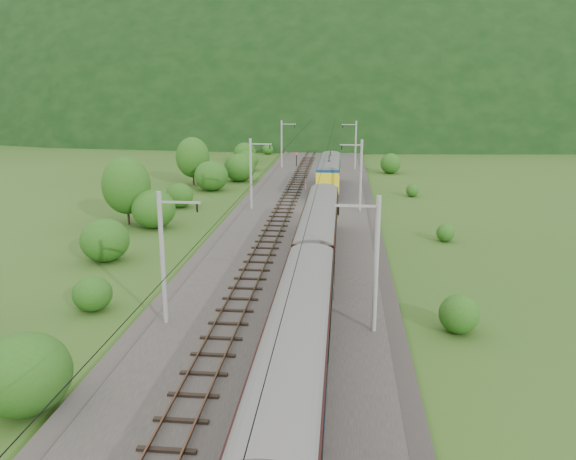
{
  "coord_description": "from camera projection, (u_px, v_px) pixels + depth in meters",
  "views": [
    {
      "loc": [
        4.19,
        -30.46,
        14.23
      ],
      "look_at": [
        -0.17,
        13.82,
        2.6
      ],
      "focal_mm": 35.0,
      "sensor_mm": 36.0,
      "label": 1
    }
  ],
  "objects": [
    {
      "name": "overhead_wires",
      "position": [
        285.0,
        184.0,
        41.16
      ],
      "size": [
        4.83,
        198.0,
        0.03
      ],
      "color": "black",
      "rests_on": "ground"
    },
    {
      "name": "vegetation_right",
      "position": [
        467.0,
        294.0,
        35.34
      ],
      "size": [
        6.03,
        106.92,
        3.12
      ],
      "color": "#275316",
      "rests_on": "ground"
    },
    {
      "name": "track_right",
      "position": [
        317.0,
        272.0,
        42.63
      ],
      "size": [
        2.4,
        220.0,
        0.27
      ],
      "color": "#523423",
      "rests_on": "railbed"
    },
    {
      "name": "catenary_right",
      "position": [
        360.0,
        174.0,
        62.42
      ],
      "size": [
        2.54,
        192.28,
        8.0
      ],
      "color": "gray",
      "rests_on": "railbed"
    },
    {
      "name": "train",
      "position": [
        299.0,
        332.0,
        25.27
      ],
      "size": [
        2.85,
        114.21,
        4.95
      ],
      "color": "black",
      "rests_on": "ground"
    },
    {
      "name": "hazard_post_near",
      "position": [
        306.0,
        185.0,
        75.31
      ],
      "size": [
        0.17,
        0.17,
        1.55
      ],
      "primitive_type": "cylinder",
      "color": "red",
      "rests_on": "railbed"
    },
    {
      "name": "ground",
      "position": [
        268.0,
        331.0,
        33.33
      ],
      "size": [
        600.0,
        600.0,
        0.0
      ],
      "primitive_type": "plane",
      "color": "#2B4D18",
      "rests_on": "ground"
    },
    {
      "name": "track_left",
      "position": [
        254.0,
        270.0,
        43.09
      ],
      "size": [
        2.4,
        220.0,
        0.27
      ],
      "color": "#523423",
      "rests_on": "railbed"
    },
    {
      "name": "hazard_post_far",
      "position": [
        318.0,
        170.0,
        87.43
      ],
      "size": [
        0.18,
        0.18,
        1.66
      ],
      "primitive_type": "cylinder",
      "color": "red",
      "rests_on": "railbed"
    },
    {
      "name": "mountain_ridge",
      "position": [
        135.0,
        108.0,
        333.56
      ],
      "size": [
        336.0,
        280.0,
        132.0
      ],
      "primitive_type": "ellipsoid",
      "color": "black",
      "rests_on": "ground"
    },
    {
      "name": "railbed",
      "position": [
        285.0,
        274.0,
        42.92
      ],
      "size": [
        14.0,
        220.0,
        0.3
      ],
      "primitive_type": "cube",
      "color": "#38332D",
      "rests_on": "ground"
    },
    {
      "name": "catenary_left",
      "position": [
        252.0,
        172.0,
        63.58
      ],
      "size": [
        2.54,
        192.28,
        8.0
      ],
      "color": "gray",
      "rests_on": "railbed"
    },
    {
      "name": "vegetation_left",
      "position": [
        151.0,
        203.0,
        56.36
      ],
      "size": [
        14.02,
        148.56,
        7.08
      ],
      "color": "#275316",
      "rests_on": "ground"
    },
    {
      "name": "mountain_main",
      "position": [
        336.0,
        113.0,
        283.67
      ],
      "size": [
        504.0,
        360.0,
        244.0
      ],
      "primitive_type": "ellipsoid",
      "color": "black",
      "rests_on": "ground"
    },
    {
      "name": "signal",
      "position": [
        296.0,
        158.0,
        97.35
      ],
      "size": [
        0.25,
        0.25,
        2.29
      ],
      "color": "black",
      "rests_on": "railbed"
    }
  ]
}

